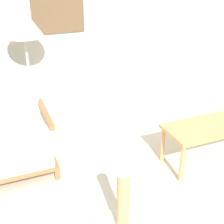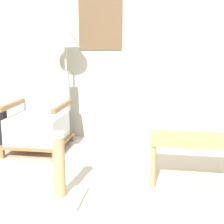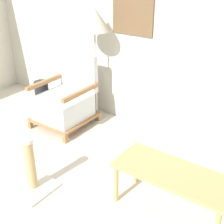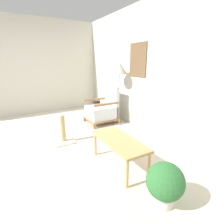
# 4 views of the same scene
# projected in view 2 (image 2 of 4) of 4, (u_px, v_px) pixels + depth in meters

# --- Properties ---
(wall_back) EXTENTS (8.00, 0.09, 2.70)m
(wall_back) POSITION_uv_depth(u_px,v_px,m) (103.00, 37.00, 4.03)
(wall_back) COLOR beige
(wall_back) RESTS_ON ground_plane
(armchair) EXTENTS (0.68, 0.71, 0.92)m
(armchair) POSITION_uv_depth(u_px,v_px,m) (39.00, 123.00, 3.76)
(armchair) COLOR olive
(armchair) RESTS_ON ground_plane
(floor_lamp) EXTENTS (0.39, 0.39, 1.51)m
(floor_lamp) POSITION_uv_depth(u_px,v_px,m) (65.00, 40.00, 3.84)
(floor_lamp) COLOR #B7B2A8
(floor_lamp) RESTS_ON ground_plane
(coffee_table) EXTENTS (1.00, 0.43, 0.43)m
(coffee_table) POSITION_uv_depth(u_px,v_px,m) (206.00, 144.00, 2.83)
(coffee_table) COLOR tan
(coffee_table) RESTS_ON ground_plane
(vase) EXTENTS (0.21, 0.21, 0.44)m
(vase) POSITION_uv_depth(u_px,v_px,m) (0.00, 127.00, 4.00)
(vase) COLOR black
(vase) RESTS_ON ground_plane
(scratching_post) EXTENTS (0.39, 0.39, 0.58)m
(scratching_post) POSITION_uv_depth(u_px,v_px,m) (60.00, 179.00, 2.57)
(scratching_post) COLOR beige
(scratching_post) RESTS_ON ground_plane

